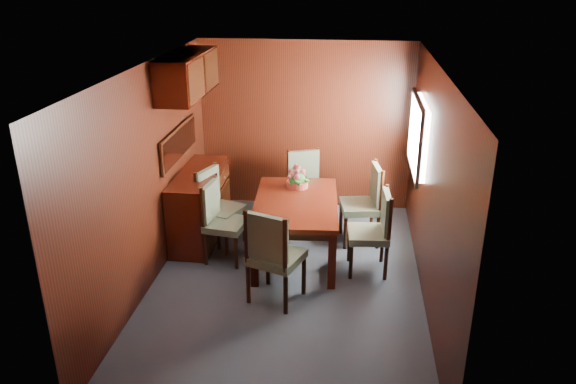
# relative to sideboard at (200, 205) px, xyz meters

# --- Properties ---
(ground) EXTENTS (4.50, 4.50, 0.00)m
(ground) POSITION_rel_sideboard_xyz_m (1.25, -1.00, -0.45)
(ground) COLOR #343C47
(ground) RESTS_ON ground
(room_shell) EXTENTS (3.06, 4.52, 2.41)m
(room_shell) POSITION_rel_sideboard_xyz_m (1.15, -0.67, 1.18)
(room_shell) COLOR black
(room_shell) RESTS_ON ground
(sideboard) EXTENTS (0.48, 1.40, 0.90)m
(sideboard) POSITION_rel_sideboard_xyz_m (0.00, 0.00, 0.00)
(sideboard) COLOR black
(sideboard) RESTS_ON ground
(dining_table) EXTENTS (1.07, 1.62, 0.73)m
(dining_table) POSITION_rel_sideboard_xyz_m (1.29, -0.37, 0.18)
(dining_table) COLOR black
(dining_table) RESTS_ON ground
(chair_left_near) EXTENTS (0.51, 0.53, 0.99)m
(chair_left_near) POSITION_rel_sideboard_xyz_m (0.39, -0.54, 0.10)
(chair_left_near) COLOR black
(chair_left_near) RESTS_ON ground
(chair_left_far) EXTENTS (0.60, 0.61, 1.01)m
(chair_left_far) POSITION_rel_sideboard_xyz_m (0.25, -0.16, 0.11)
(chair_left_far) COLOR black
(chair_left_far) RESTS_ON ground
(chair_right_near) EXTENTS (0.48, 0.50, 1.00)m
(chair_right_near) POSITION_rel_sideboard_xyz_m (2.22, -0.62, 0.11)
(chair_right_near) COLOR black
(chair_right_near) RESTS_ON ground
(chair_right_far) EXTENTS (0.55, 0.56, 1.04)m
(chair_right_far) POSITION_rel_sideboard_xyz_m (2.13, 0.13, 0.13)
(chair_right_far) COLOR black
(chair_right_far) RESTS_ON ground
(chair_head) EXTENTS (0.65, 0.64, 1.08)m
(chair_head) POSITION_rel_sideboard_xyz_m (1.15, -1.42, 0.15)
(chair_head) COLOR black
(chair_head) RESTS_ON ground
(chair_foot) EXTENTS (0.62, 0.60, 1.01)m
(chair_foot) POSITION_rel_sideboard_xyz_m (1.31, 0.65, 0.11)
(chair_foot) COLOR black
(chair_foot) RESTS_ON ground
(flower_centerpiece) EXTENTS (0.29, 0.29, 0.29)m
(flower_centerpiece) POSITION_rel_sideboard_xyz_m (1.26, 0.07, 0.42)
(flower_centerpiece) COLOR #BB4A39
(flower_centerpiece) RESTS_ON dining_table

